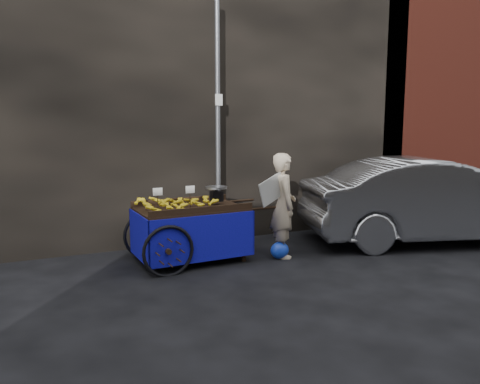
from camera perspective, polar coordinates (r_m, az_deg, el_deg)
name	(u,v)px	position (r m, az deg, el deg)	size (l,w,h in m)	color
ground	(233,268)	(6.68, -0.89, -9.29)	(80.00, 80.00, 0.00)	black
building_wall	(197,98)	(8.95, -5.29, 11.38)	(13.50, 2.00, 5.00)	black
street_pole	(218,125)	(7.68, -2.72, 8.22)	(0.12, 0.10, 4.00)	slate
banana_cart	(188,213)	(6.89, -6.38, -2.62)	(2.19, 1.13, 1.16)	black
vendor	(283,205)	(7.12, 5.31, -1.61)	(0.79, 0.66, 1.59)	#C6B193
plastic_bag	(280,250)	(7.13, 4.86, -7.09)	(0.29, 0.23, 0.26)	blue
parked_car	(433,200)	(8.66, 22.43, -0.95)	(1.52, 4.37, 1.44)	#B6B8BD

